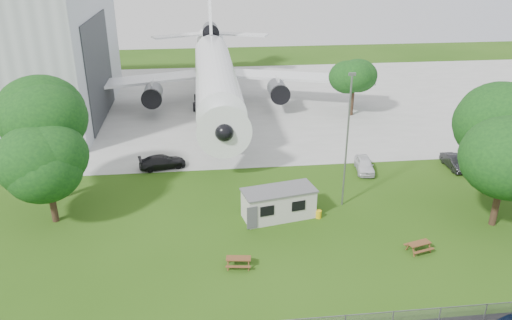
{
  "coord_description": "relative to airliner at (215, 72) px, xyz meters",
  "views": [
    {
      "loc": [
        -4.01,
        -32.36,
        21.88
      ],
      "look_at": [
        0.56,
        8.0,
        4.0
      ],
      "focal_mm": 35.0,
      "sensor_mm": 36.0,
      "label": 1
    }
  ],
  "objects": [
    {
      "name": "picnic_east",
      "position": [
        14.03,
        -37.55,
        -5.27
      ],
      "size": [
        2.14,
        1.93,
        0.76
      ],
      "primitive_type": null,
      "rotation": [
        0.0,
        0.0,
        0.27
      ],
      "color": "brown",
      "rests_on": "ground"
    },
    {
      "name": "tree_west_small",
      "position": [
        -14.83,
        -29.7,
        0.12
      ],
      "size": [
        6.82,
        6.82,
        8.81
      ],
      "color": "#382619",
      "rests_on": "ground"
    },
    {
      "name": "tree_east_back",
      "position": [
        24.87,
        -29.15,
        1.65
      ],
      "size": [
        8.57,
        8.57,
        11.21
      ],
      "color": "#382619",
      "rests_on": "ground"
    },
    {
      "name": "concrete_apron",
      "position": [
        2.0,
        2.14,
        -5.25
      ],
      "size": [
        120.0,
        46.0,
        0.03
      ],
      "primitive_type": "cube",
      "color": "#B7B7B2",
      "rests_on": "ground"
    },
    {
      "name": "lamp_mast",
      "position": [
        10.2,
        -29.66,
        0.73
      ],
      "size": [
        0.16,
        0.16,
        12.0
      ],
      "primitive_type": "cylinder",
      "color": "slate",
      "rests_on": "ground"
    },
    {
      "name": "airliner",
      "position": [
        0.0,
        0.0,
        0.0
      ],
      "size": [
        46.36,
        47.73,
        17.69
      ],
      "color": "white",
      "rests_on": "ground"
    },
    {
      "name": "tree_far_apron",
      "position": [
        18.21,
        -5.08,
        0.24
      ],
      "size": [
        5.93,
        5.93,
        8.49
      ],
      "color": "#382619",
      "rests_on": "ground"
    },
    {
      "name": "car_ne_sedan",
      "position": [
        23.95,
        -23.26,
        -4.6
      ],
      "size": [
        1.46,
        4.09,
        1.34
      ],
      "primitive_type": "imported",
      "rotation": [
        0.0,
        0.0,
        -0.01
      ],
      "color": "black",
      "rests_on": "ground"
    },
    {
      "name": "tree_west_big",
      "position": [
        -15.87,
        -25.75,
        2.45
      ],
      "size": [
        8.49,
        8.49,
        11.97
      ],
      "color": "#382619",
      "rests_on": "ground"
    },
    {
      "name": "site_cabin",
      "position": [
        4.15,
        -31.14,
        -3.96
      ],
      "size": [
        6.96,
        3.92,
        2.62
      ],
      "color": "beige",
      "rests_on": "ground"
    },
    {
      "name": "car_apron_van",
      "position": [
        -6.4,
        -19.8,
        -4.57
      ],
      "size": [
        5.12,
        2.89,
        1.4
      ],
      "primitive_type": "imported",
      "rotation": [
        0.0,
        0.0,
        1.77
      ],
      "color": "black",
      "rests_on": "ground"
    },
    {
      "name": "car_ne_hatch",
      "position": [
        14.37,
        -22.94,
        -4.56
      ],
      "size": [
        2.26,
        4.39,
        1.43
      ],
      "primitive_type": "imported",
      "rotation": [
        0.0,
        0.0,
        -0.14
      ],
      "color": "silver",
      "rests_on": "ground"
    },
    {
      "name": "tree_east_front",
      "position": [
        21.84,
        -34.41,
        0.88
      ],
      "size": [
        7.97,
        7.97,
        10.14
      ],
      "color": "#382619",
      "rests_on": "ground"
    },
    {
      "name": "ground",
      "position": [
        2.0,
        -35.86,
        -5.27
      ],
      "size": [
        160.0,
        160.0,
        0.0
      ],
      "primitive_type": "plane",
      "color": "#355B16"
    },
    {
      "name": "picnic_west",
      "position": [
        0.13,
        -37.97,
        -5.27
      ],
      "size": [
        1.99,
        1.73,
        0.76
      ],
      "primitive_type": null,
      "rotation": [
        0.0,
        0.0,
        -0.14
      ],
      "color": "brown",
      "rests_on": "ground"
    }
  ]
}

